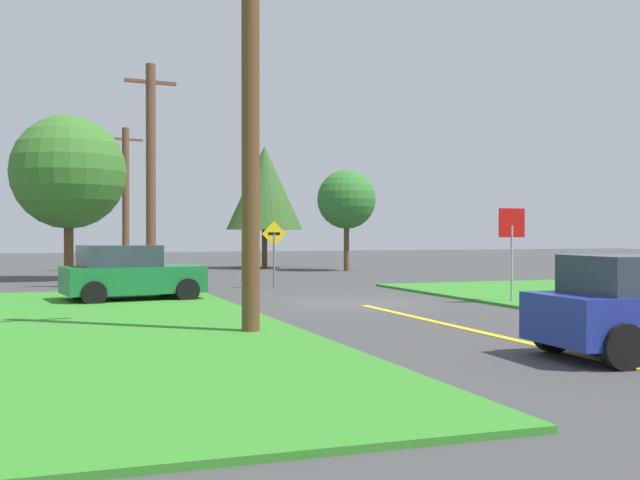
# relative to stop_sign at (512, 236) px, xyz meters

# --- Properties ---
(ground_plane) EXTENTS (120.00, 120.00, 0.00)m
(ground_plane) POSITION_rel_stop_sign_xyz_m (-4.12, 1.75, -1.89)
(ground_plane) COLOR #404040
(lane_stripe_center) EXTENTS (0.20, 14.00, 0.01)m
(lane_stripe_center) POSITION_rel_stop_sign_xyz_m (-4.12, -6.25, -1.88)
(lane_stripe_center) COLOR yellow
(lane_stripe_center) RESTS_ON ground
(stop_sign) EXTENTS (0.81, 0.07, 2.66)m
(stop_sign) POSITION_rel_stop_sign_xyz_m (0.00, 0.00, 0.00)
(stop_sign) COLOR #9EA0A8
(stop_sign) RESTS_ON ground
(parked_car_near_building) EXTENTS (4.07, 2.56, 1.62)m
(parked_car_near_building) POSITION_rel_stop_sign_xyz_m (-10.00, 4.07, -1.08)
(parked_car_near_building) COLOR #196B33
(parked_car_near_building) RESTS_ON ground
(utility_pole_near) EXTENTS (1.79, 0.48, 9.28)m
(utility_pole_near) POSITION_rel_stop_sign_xyz_m (-8.52, -4.08, 2.84)
(utility_pole_near) COLOR brown
(utility_pole_near) RESTS_ON ground
(utility_pole_mid) EXTENTS (1.80, 0.34, 7.84)m
(utility_pole_mid) POSITION_rel_stop_sign_xyz_m (-8.81, 8.81, 2.12)
(utility_pole_mid) COLOR brown
(utility_pole_mid) RESTS_ON ground
(utility_pole_far) EXTENTS (1.77, 0.57, 7.29)m
(utility_pole_far) POSITION_rel_stop_sign_xyz_m (-8.47, 21.70, 1.84)
(utility_pole_far) COLOR brown
(utility_pole_far) RESTS_ON ground
(direction_sign) EXTENTS (0.91, 0.08, 2.39)m
(direction_sign) POSITION_rel_stop_sign_xyz_m (-4.61, 7.95, -0.40)
(direction_sign) COLOR slate
(direction_sign) RESTS_ON ground
(oak_tree_left) EXTENTS (4.24, 4.24, 6.82)m
(oak_tree_left) POSITION_rel_stop_sign_xyz_m (-0.80, 23.17, 2.59)
(oak_tree_left) COLOR brown
(oak_tree_left) RESTS_ON ground
(pine_tree_center) EXTENTS (3.06, 3.06, 5.24)m
(pine_tree_center) POSITION_rel_stop_sign_xyz_m (2.43, 18.92, 1.80)
(pine_tree_center) COLOR brown
(pine_tree_center) RESTS_ON ground
(oak_tree_right) EXTENTS (4.73, 4.73, 6.87)m
(oak_tree_right) POSITION_rel_stop_sign_xyz_m (-11.38, 15.27, 2.60)
(oak_tree_right) COLOR brown
(oak_tree_right) RESTS_ON ground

